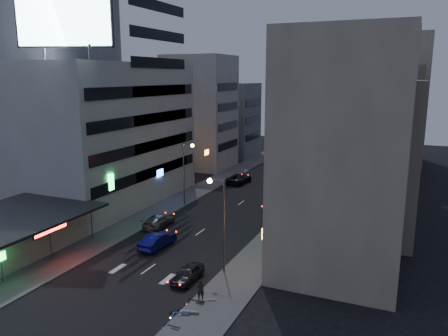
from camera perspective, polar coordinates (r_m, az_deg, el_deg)
The scene contains 29 objects.
ground at distance 36.48m, azimuth -13.42°, elevation -15.15°, with size 180.00×180.00×0.00m, color black.
sidewalk_left at distance 64.44m, azimuth -3.10°, elevation -2.79°, with size 4.00×120.00×0.12m, color #4C4C4F.
sidewalk_right at distance 59.23m, azimuth 10.91°, elevation -4.32°, with size 4.00×120.00×0.12m, color #4C4C4F.
food_court at distance 46.14m, azimuth -26.07°, elevation -7.55°, with size 11.00×13.00×3.88m.
white_building at distance 59.29m, azimuth -15.43°, elevation 4.32°, with size 14.00×24.00×18.00m, color beige.
grey_tower at distance 67.03m, azimuth -20.30°, elevation 11.71°, with size 10.00×14.00×34.00m, color gray.
shophouse_near at distance 37.05m, azimuth 15.31°, elevation 1.54°, with size 10.00×11.00×20.00m, color #B7AE8F.
shophouse_mid at distance 48.58m, azimuth 17.80°, elevation 1.39°, with size 11.00×12.00×16.00m, color gray.
shophouse_far at distance 61.08m, azimuth 18.83°, elevation 6.21°, with size 10.00×14.00×22.00m, color #B7AE8F.
far_left_a at distance 79.37m, azimuth -3.16°, elevation 7.27°, with size 11.00×10.00×20.00m, color beige.
far_left_b at distance 91.53m, azimuth 0.26°, elevation 6.34°, with size 12.00×10.00×15.00m, color gray.
far_right_a at distance 76.13m, azimuth 20.13°, elevation 5.62°, with size 11.00×12.00×18.00m, color gray.
far_right_b at distance 89.83m, azimuth 21.20°, elevation 8.32°, with size 12.00×12.00×24.00m, color #B7AE8F.
billboard at distance 48.91m, azimuth -20.15°, elevation 17.40°, with size 9.52×3.75×6.20m.
street_lamp_right_near at distance 36.39m, azimuth -0.57°, elevation -5.74°, with size 1.60×0.44×8.02m.
street_lamp_left at distance 55.39m, azimuth -4.93°, elevation 0.38°, with size 1.60×0.44×8.02m.
street_lamp_right_far at distance 68.05m, azimuth 11.25°, elevation 2.35°, with size 1.60×0.44×8.02m.
parked_car_right_near at distance 36.62m, azimuth -4.77°, elevation -13.62°, with size 1.52×3.77×1.28m, color #27272C.
parked_car_right_mid at distance 55.58m, azimuth 6.30°, elevation -4.59°, with size 1.44×4.12×1.36m, color #A1A5A9.
parked_car_left at distance 68.07m, azimuth 1.97°, elevation -1.38°, with size 2.48×5.38×1.49m, color black.
parked_car_right_far at distance 66.14m, azimuth 9.03°, elevation -2.00°, with size 1.86×4.59×1.33m, color #9B9DA3.
road_car_blue at distance 43.43m, azimuth -8.66°, elevation -9.34°, with size 1.60×4.60×1.52m, color navy.
road_car_silver at distance 49.24m, azimuth -8.55°, elevation -6.83°, with size 1.92×4.73×1.37m, color gray.
person at distance 33.55m, azimuth -3.10°, elevation -15.60°, with size 0.58×0.38×1.58m, color black.
scooter_black_a at distance 30.56m, azimuth -5.62°, elevation -19.23°, with size 1.65×0.55×1.01m, color black, non-canonical shape.
scooter_silver_a at distance 32.17m, azimuth -3.20°, elevation -17.21°, with size 2.07×0.69×1.26m, color #96999D, non-canonical shape.
scooter_blue at distance 32.10m, azimuth -4.37°, elevation -17.41°, with size 1.88×0.63×1.15m, color navy, non-canonical shape.
scooter_black_b at distance 33.35m, azimuth -2.44°, elevation -16.27°, with size 1.73×0.58×1.06m, color black, non-canonical shape.
scooter_silver_b at distance 33.78m, azimuth -1.13°, elevation -15.96°, with size 1.59×0.53×0.97m, color gray, non-canonical shape.
Camera 1 is at (20.13, -25.63, 16.40)m, focal length 35.00 mm.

